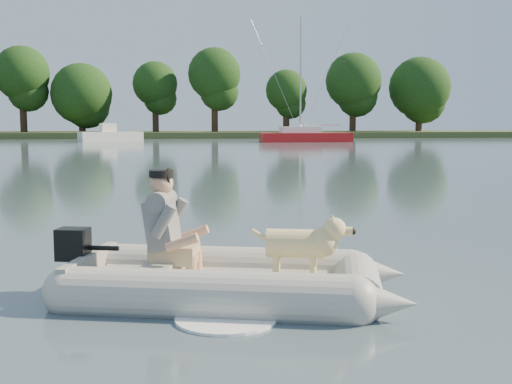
{
  "coord_description": "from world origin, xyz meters",
  "views": [
    {
      "loc": [
        -0.52,
        -6.85,
        1.73
      ],
      "look_at": [
        0.59,
        1.89,
        0.75
      ],
      "focal_mm": 45.0,
      "sensor_mm": 36.0,
      "label": 1
    }
  ],
  "objects": [
    {
      "name": "motorboat",
      "position": [
        -5.8,
        48.22,
        1.02
      ],
      "size": [
        5.69,
        3.75,
        2.25
      ],
      "primitive_type": null,
      "rotation": [
        0.0,
        0.0,
        0.35
      ],
      "color": "white",
      "rests_on": "water"
    },
    {
      "name": "sailboat",
      "position": [
        10.16,
        45.1,
        0.45
      ],
      "size": [
        7.52,
        2.44,
        10.26
      ],
      "rotation": [
        0.0,
        0.0,
        0.03
      ],
      "color": "#A31214",
      "rests_on": "water"
    },
    {
      "name": "shore_bank",
      "position": [
        0.0,
        62.0,
        0.25
      ],
      "size": [
        160.0,
        12.0,
        0.7
      ],
      "primitive_type": "cube",
      "color": "#47512D",
      "rests_on": "water"
    },
    {
      "name": "water",
      "position": [
        0.0,
        0.0,
        0.0
      ],
      "size": [
        160.0,
        160.0,
        0.0
      ],
      "primitive_type": "plane",
      "color": "slate",
      "rests_on": "ground"
    },
    {
      "name": "dinghy",
      "position": [
        0.01,
        -0.73,
        0.57
      ],
      "size": [
        5.33,
        4.47,
        1.34
      ],
      "primitive_type": null,
      "rotation": [
        0.0,
        0.0,
        -0.25
      ],
      "color": "#9D9D98",
      "rests_on": "water"
    },
    {
      "name": "dog",
      "position": [
        0.63,
        -0.84,
        0.5
      ],
      "size": [
        0.95,
        0.53,
        0.6
      ],
      "primitive_type": null,
      "rotation": [
        0.0,
        0.0,
        -0.25
      ],
      "color": "#D6C07B",
      "rests_on": "dinghy"
    },
    {
      "name": "man",
      "position": [
        -0.63,
        -0.52,
        0.75
      ],
      "size": [
        0.83,
        0.75,
        1.04
      ],
      "primitive_type": null,
      "rotation": [
        0.0,
        0.0,
        -0.25
      ],
      "color": "slate",
      "rests_on": "dinghy"
    },
    {
      "name": "treeline",
      "position": [
        -3.71,
        61.11,
        5.48
      ],
      "size": [
        71.02,
        7.35,
        9.27
      ],
      "color": "#332316",
      "rests_on": "shore_bank"
    },
    {
      "name": "outboard_motor",
      "position": [
        -1.54,
        -0.33,
        0.3
      ],
      "size": [
        0.46,
        0.37,
        0.76
      ],
      "primitive_type": null,
      "rotation": [
        0.0,
        0.0,
        -0.25
      ],
      "color": "black",
      "rests_on": "dinghy"
    }
  ]
}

